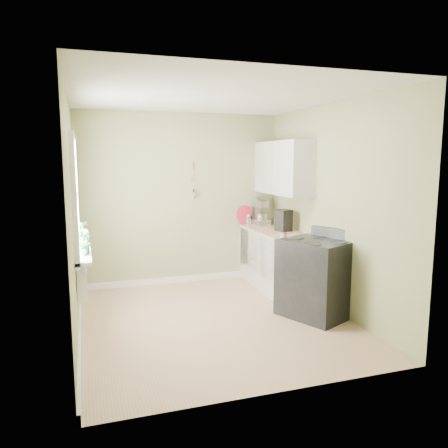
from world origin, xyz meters
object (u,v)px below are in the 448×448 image
object	(u,v)px
stand_mixer	(259,213)
kettle	(248,219)
stove	(316,278)
coffee_maker	(283,221)

from	to	relation	value
stand_mixer	kettle	bearing A→B (deg)	166.38
stove	stand_mixer	world-z (taller)	stand_mixer
stove	kettle	distance (m)	2.03
stove	coffee_maker	xyz separation A→B (m)	(0.09, 1.14, 0.57)
kettle	coffee_maker	xyz separation A→B (m)	(0.25, -0.81, 0.07)
stand_mixer	coffee_maker	xyz separation A→B (m)	(0.07, -0.77, -0.03)
stove	stand_mixer	bearing A→B (deg)	89.57
kettle	stove	bearing A→B (deg)	-85.11
stand_mixer	kettle	world-z (taller)	stand_mixer
stove	coffee_maker	size ratio (longest dim) A/B	3.41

